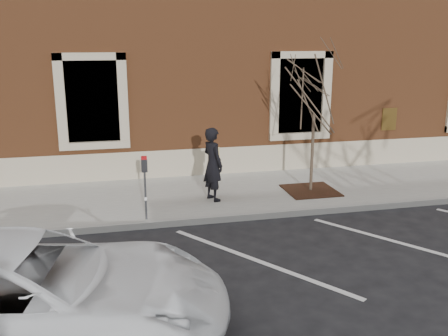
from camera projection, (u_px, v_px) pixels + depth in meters
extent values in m
plane|color=#28282B|center=(230.00, 221.00, 11.48)|extent=(120.00, 120.00, 0.00)
cube|color=beige|center=(214.00, 195.00, 13.11)|extent=(40.00, 3.50, 0.15)
cube|color=#9E9E99|center=(230.00, 218.00, 11.42)|extent=(40.00, 0.12, 0.15)
cube|color=brown|center=(179.00, 40.00, 17.77)|extent=(40.00, 8.50, 8.00)
cube|color=tan|center=(202.00, 161.00, 14.67)|extent=(40.00, 0.06, 0.80)
cube|color=black|center=(92.00, 101.00, 13.66)|extent=(1.40, 0.30, 2.20)
cube|color=tan|center=(95.00, 145.00, 13.81)|extent=(1.90, 0.20, 0.20)
cube|color=black|center=(298.00, 95.00, 14.97)|extent=(1.40, 0.30, 2.20)
cube|color=tan|center=(299.00, 136.00, 15.11)|extent=(1.90, 0.20, 0.20)
imported|color=black|center=(213.00, 164.00, 12.26)|extent=(0.66, 0.78, 1.83)
cylinder|color=#595B60|center=(146.00, 196.00, 11.01)|extent=(0.05, 0.05, 1.10)
cube|color=black|center=(144.00, 166.00, 10.83)|extent=(0.13, 0.10, 0.28)
cube|color=#A70B0F|center=(144.00, 158.00, 10.79)|extent=(0.12, 0.09, 0.07)
cube|color=white|center=(146.00, 199.00, 10.97)|extent=(0.05, 0.00, 0.08)
cube|color=#371A11|center=(310.00, 190.00, 13.19)|extent=(1.31, 1.31, 0.03)
cylinder|color=#503C30|center=(312.00, 153.00, 12.93)|extent=(0.08, 0.08, 2.06)
imported|color=white|center=(22.00, 295.00, 6.62)|extent=(5.92, 3.49, 1.55)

